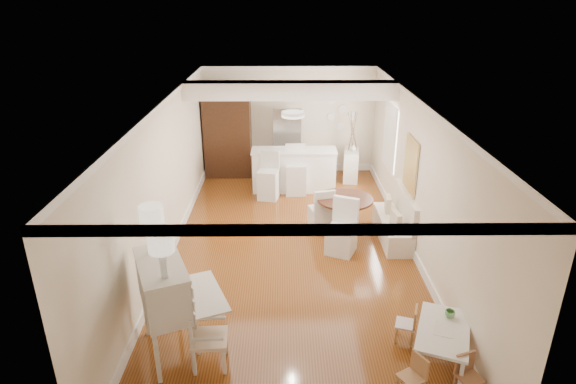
{
  "coord_description": "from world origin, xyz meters",
  "views": [
    {
      "loc": [
        -0.15,
        -7.94,
        4.52
      ],
      "look_at": [
        -0.07,
        0.3,
        1.09
      ],
      "focal_mm": 30.0,
      "sensor_mm": 36.0,
      "label": 1
    }
  ],
  "objects_px": {
    "pantry_cabinet": "(228,133)",
    "fridge": "(301,142)",
    "kids_chair_c": "(470,377)",
    "kids_table": "(441,346)",
    "gustavian_armchair": "(210,337)",
    "slip_chair_near": "(342,227)",
    "kids_chair_b": "(406,323)",
    "bar_stool_right": "(296,170)",
    "breakfast_counter": "(294,170)",
    "sideboard": "(351,165)",
    "dining_table": "(344,215)",
    "slip_chair_far": "(321,208)",
    "secretary_bureau": "(165,309)",
    "kids_chair_a": "(411,377)",
    "bar_stool_left": "(268,176)"
  },
  "relations": [
    {
      "from": "kids_chair_b",
      "to": "secretary_bureau",
      "type": "bearing_deg",
      "value": -67.78
    },
    {
      "from": "gustavian_armchair",
      "to": "slip_chair_near",
      "type": "xyz_separation_m",
      "value": [
        2.03,
        2.94,
        0.09
      ]
    },
    {
      "from": "kids_table",
      "to": "kids_chair_b",
      "type": "relative_size",
      "value": 1.88
    },
    {
      "from": "dining_table",
      "to": "secretary_bureau",
      "type": "bearing_deg",
      "value": -128.21
    },
    {
      "from": "dining_table",
      "to": "fridge",
      "type": "xyz_separation_m",
      "value": [
        -0.76,
        3.37,
        0.52
      ]
    },
    {
      "from": "breakfast_counter",
      "to": "fridge",
      "type": "height_order",
      "value": "fridge"
    },
    {
      "from": "breakfast_counter",
      "to": "bar_stool_right",
      "type": "xyz_separation_m",
      "value": [
        0.04,
        -0.23,
        0.08
      ]
    },
    {
      "from": "dining_table",
      "to": "bar_stool_left",
      "type": "xyz_separation_m",
      "value": [
        -1.57,
        1.77,
        0.18
      ]
    },
    {
      "from": "kids_chair_c",
      "to": "pantry_cabinet",
      "type": "distance_m",
      "value": 8.57
    },
    {
      "from": "bar_stool_left",
      "to": "pantry_cabinet",
      "type": "relative_size",
      "value": 0.49
    },
    {
      "from": "kids_chair_a",
      "to": "sideboard",
      "type": "distance_m",
      "value": 7.33
    },
    {
      "from": "breakfast_counter",
      "to": "gustavian_armchair",
      "type": "bearing_deg",
      "value": -101.31
    },
    {
      "from": "dining_table",
      "to": "slip_chair_far",
      "type": "xyz_separation_m",
      "value": [
        -0.45,
        0.18,
        0.07
      ]
    },
    {
      "from": "kids_table",
      "to": "breakfast_counter",
      "type": "height_order",
      "value": "breakfast_counter"
    },
    {
      "from": "breakfast_counter",
      "to": "pantry_cabinet",
      "type": "height_order",
      "value": "pantry_cabinet"
    },
    {
      "from": "breakfast_counter",
      "to": "bar_stool_right",
      "type": "distance_m",
      "value": 0.25
    },
    {
      "from": "slip_chair_far",
      "to": "bar_stool_left",
      "type": "height_order",
      "value": "bar_stool_left"
    },
    {
      "from": "breakfast_counter",
      "to": "kids_chair_c",
      "type": "bearing_deg",
      "value": -73.5
    },
    {
      "from": "gustavian_armchair",
      "to": "kids_chair_a",
      "type": "height_order",
      "value": "gustavian_armchair"
    },
    {
      "from": "kids_chair_c",
      "to": "fridge",
      "type": "height_order",
      "value": "fridge"
    },
    {
      "from": "fridge",
      "to": "slip_chair_near",
      "type": "bearing_deg",
      "value": -81.55
    },
    {
      "from": "kids_chair_a",
      "to": "slip_chair_near",
      "type": "xyz_separation_m",
      "value": [
        -0.45,
        3.5,
        0.24
      ]
    },
    {
      "from": "kids_chair_c",
      "to": "breakfast_counter",
      "type": "distance_m",
      "value": 6.91
    },
    {
      "from": "dining_table",
      "to": "sideboard",
      "type": "relative_size",
      "value": 1.36
    },
    {
      "from": "dining_table",
      "to": "pantry_cabinet",
      "type": "height_order",
      "value": "pantry_cabinet"
    },
    {
      "from": "gustavian_armchair",
      "to": "sideboard",
      "type": "relative_size",
      "value": 1.03
    },
    {
      "from": "secretary_bureau",
      "to": "sideboard",
      "type": "bearing_deg",
      "value": 40.56
    },
    {
      "from": "kids_chair_c",
      "to": "kids_chair_a",
      "type": "bearing_deg",
      "value": 160.02
    },
    {
      "from": "gustavian_armchair",
      "to": "bar_stool_right",
      "type": "distance_m",
      "value": 5.95
    },
    {
      "from": "breakfast_counter",
      "to": "sideboard",
      "type": "height_order",
      "value": "breakfast_counter"
    },
    {
      "from": "kids_table",
      "to": "gustavian_armchair",
      "type": "bearing_deg",
      "value": -179.89
    },
    {
      "from": "kids_chair_c",
      "to": "sideboard",
      "type": "height_order",
      "value": "sideboard"
    },
    {
      "from": "slip_chair_near",
      "to": "sideboard",
      "type": "relative_size",
      "value": 1.26
    },
    {
      "from": "kids_chair_c",
      "to": "bar_stool_right",
      "type": "height_order",
      "value": "bar_stool_right"
    },
    {
      "from": "bar_stool_left",
      "to": "bar_stool_right",
      "type": "xyz_separation_m",
      "value": [
        0.65,
        0.32,
        0.03
      ]
    },
    {
      "from": "dining_table",
      "to": "slip_chair_far",
      "type": "bearing_deg",
      "value": 157.97
    },
    {
      "from": "dining_table",
      "to": "kids_chair_b",
      "type": "bearing_deg",
      "value": -81.77
    },
    {
      "from": "kids_table",
      "to": "dining_table",
      "type": "height_order",
      "value": "dining_table"
    },
    {
      "from": "kids_chair_b",
      "to": "fridge",
      "type": "relative_size",
      "value": 0.31
    },
    {
      "from": "kids_chair_b",
      "to": "bar_stool_right",
      "type": "relative_size",
      "value": 0.47
    },
    {
      "from": "kids_chair_a",
      "to": "breakfast_counter",
      "type": "height_order",
      "value": "breakfast_counter"
    },
    {
      "from": "kids_chair_a",
      "to": "slip_chair_far",
      "type": "height_order",
      "value": "slip_chair_far"
    },
    {
      "from": "kids_table",
      "to": "slip_chair_near",
      "type": "relative_size",
      "value": 1.02
    },
    {
      "from": "bar_stool_left",
      "to": "sideboard",
      "type": "height_order",
      "value": "bar_stool_left"
    },
    {
      "from": "pantry_cabinet",
      "to": "fridge",
      "type": "distance_m",
      "value": 1.92
    },
    {
      "from": "kids_chair_a",
      "to": "dining_table",
      "type": "bearing_deg",
      "value": 153.65
    },
    {
      "from": "gustavian_armchair",
      "to": "kids_chair_c",
      "type": "distance_m",
      "value": 3.22
    },
    {
      "from": "bar_stool_left",
      "to": "pantry_cabinet",
      "type": "height_order",
      "value": "pantry_cabinet"
    },
    {
      "from": "kids_table",
      "to": "bar_stool_right",
      "type": "distance_m",
      "value": 6.08
    },
    {
      "from": "kids_table",
      "to": "fridge",
      "type": "xyz_separation_m",
      "value": [
        -1.6,
        7.09,
        0.64
      ]
    }
  ]
}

